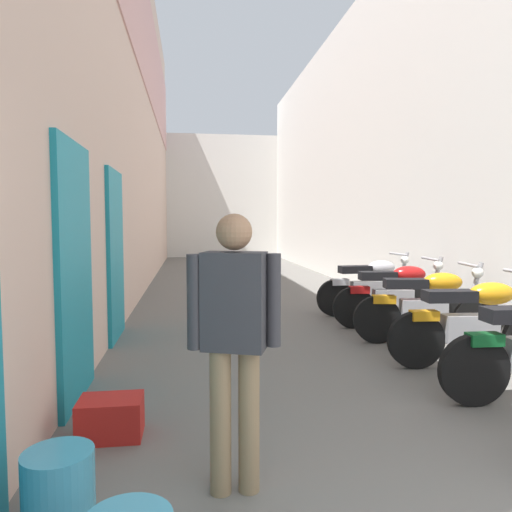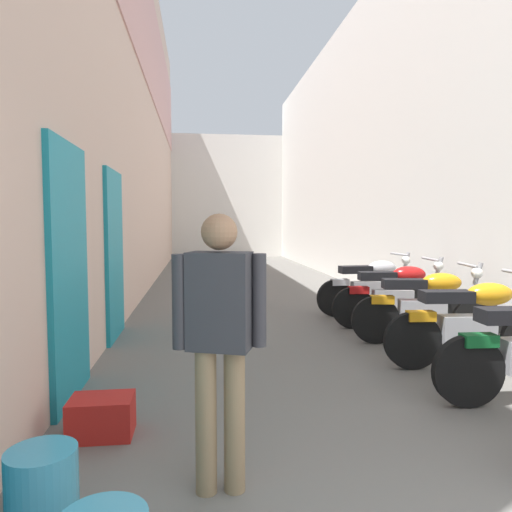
{
  "view_description": "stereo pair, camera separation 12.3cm",
  "coord_description": "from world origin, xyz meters",
  "px_view_note": "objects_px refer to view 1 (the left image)",
  "views": [
    {
      "loc": [
        -1.45,
        -0.74,
        1.52
      ],
      "look_at": [
        -0.4,
        6.76,
        0.99
      ],
      "focal_mm": 33.1,
      "sensor_mm": 36.0,
      "label": 1
    },
    {
      "loc": [
        -1.33,
        -0.76,
        1.52
      ],
      "look_at": [
        -0.4,
        6.76,
        0.99
      ],
      "focal_mm": 33.1,
      "sensor_mm": 36.0,
      "label": 2
    }
  ],
  "objects_px": {
    "motorcycle_sixth": "(371,285)",
    "pedestrian_by_doorway": "(234,332)",
    "motorcycle_third": "(475,320)",
    "water_jug_near_door": "(59,494)",
    "motorcycle_fourth": "(428,304)",
    "motorcycle_fifth": "(397,294)",
    "plastic_crate": "(111,418)"
  },
  "relations": [
    {
      "from": "motorcycle_fourth",
      "to": "motorcycle_sixth",
      "type": "xyz_separation_m",
      "value": [
        0.0,
        1.88,
        0.0
      ]
    },
    {
      "from": "pedestrian_by_doorway",
      "to": "water_jug_near_door",
      "type": "relative_size",
      "value": 3.74
    },
    {
      "from": "motorcycle_third",
      "to": "pedestrian_by_doorway",
      "type": "distance_m",
      "value": 3.37
    },
    {
      "from": "motorcycle_fourth",
      "to": "motorcycle_sixth",
      "type": "height_order",
      "value": "same"
    },
    {
      "from": "water_jug_near_door",
      "to": "motorcycle_fourth",
      "type": "bearing_deg",
      "value": 41.55
    },
    {
      "from": "motorcycle_third",
      "to": "pedestrian_by_doorway",
      "type": "bearing_deg",
      "value": -144.37
    },
    {
      "from": "pedestrian_by_doorway",
      "to": "water_jug_near_door",
      "type": "xyz_separation_m",
      "value": [
        -0.88,
        -0.26,
        -0.71
      ]
    },
    {
      "from": "motorcycle_third",
      "to": "motorcycle_sixth",
      "type": "height_order",
      "value": "same"
    },
    {
      "from": "motorcycle_fourth",
      "to": "water_jug_near_door",
      "type": "xyz_separation_m",
      "value": [
        -3.6,
        -3.19,
        -0.29
      ]
    },
    {
      "from": "motorcycle_fourth",
      "to": "pedestrian_by_doorway",
      "type": "relative_size",
      "value": 1.17
    },
    {
      "from": "motorcycle_fourth",
      "to": "motorcycle_fifth",
      "type": "relative_size",
      "value": 0.99
    },
    {
      "from": "motorcycle_fifth",
      "to": "plastic_crate",
      "type": "bearing_deg",
      "value": -139.3
    },
    {
      "from": "pedestrian_by_doorway",
      "to": "motorcycle_sixth",
      "type": "bearing_deg",
      "value": 60.54
    },
    {
      "from": "motorcycle_sixth",
      "to": "pedestrian_by_doorway",
      "type": "distance_m",
      "value": 5.54
    },
    {
      "from": "motorcycle_third",
      "to": "water_jug_near_door",
      "type": "bearing_deg",
      "value": -148.51
    },
    {
      "from": "motorcycle_fourth",
      "to": "plastic_crate",
      "type": "bearing_deg",
      "value": -148.86
    },
    {
      "from": "motorcycle_sixth",
      "to": "water_jug_near_door",
      "type": "distance_m",
      "value": 6.22
    },
    {
      "from": "motorcycle_third",
      "to": "water_jug_near_door",
      "type": "xyz_separation_m",
      "value": [
        -3.6,
        -2.2,
        -0.29
      ]
    },
    {
      "from": "motorcycle_third",
      "to": "plastic_crate",
      "type": "height_order",
      "value": "motorcycle_third"
    },
    {
      "from": "motorcycle_third",
      "to": "water_jug_near_door",
      "type": "relative_size",
      "value": 4.41
    },
    {
      "from": "motorcycle_fifth",
      "to": "pedestrian_by_doorway",
      "type": "bearing_deg",
      "value": -125.33
    },
    {
      "from": "motorcycle_third",
      "to": "plastic_crate",
      "type": "relative_size",
      "value": 4.21
    },
    {
      "from": "motorcycle_third",
      "to": "motorcycle_sixth",
      "type": "bearing_deg",
      "value": 90.0
    },
    {
      "from": "water_jug_near_door",
      "to": "motorcycle_third",
      "type": "bearing_deg",
      "value": 31.49
    },
    {
      "from": "water_jug_near_door",
      "to": "plastic_crate",
      "type": "height_order",
      "value": "water_jug_near_door"
    },
    {
      "from": "motorcycle_fifth",
      "to": "motorcycle_sixth",
      "type": "height_order",
      "value": "same"
    },
    {
      "from": "pedestrian_by_doorway",
      "to": "motorcycle_fifth",
      "type": "bearing_deg",
      "value": 54.67
    },
    {
      "from": "motorcycle_fourth",
      "to": "motorcycle_fifth",
      "type": "distance_m",
      "value": 0.9
    },
    {
      "from": "motorcycle_third",
      "to": "pedestrian_by_doorway",
      "type": "relative_size",
      "value": 1.18
    },
    {
      "from": "motorcycle_fourth",
      "to": "motorcycle_sixth",
      "type": "relative_size",
      "value": 0.99
    },
    {
      "from": "motorcycle_third",
      "to": "motorcycle_fourth",
      "type": "relative_size",
      "value": 1.01
    },
    {
      "from": "motorcycle_fourth",
      "to": "water_jug_near_door",
      "type": "distance_m",
      "value": 4.82
    }
  ]
}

